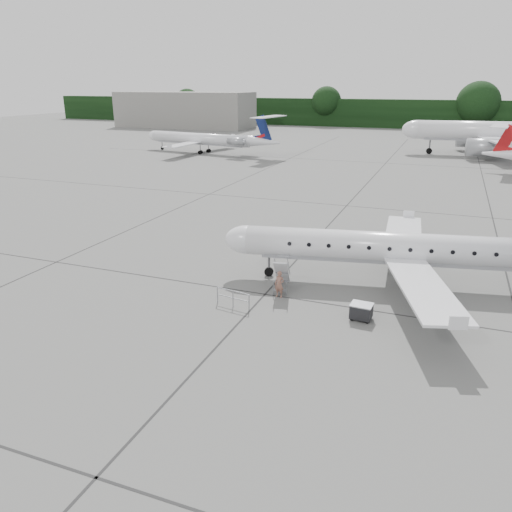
% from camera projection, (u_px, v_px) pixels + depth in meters
% --- Properties ---
extents(ground, '(320.00, 320.00, 0.00)m').
position_uv_depth(ground, '(340.00, 323.00, 27.36)').
color(ground, '#60605E').
rests_on(ground, ground).
extents(treeline, '(260.00, 4.00, 8.00)m').
position_uv_depth(treeline, '(438.00, 115.00, 140.58)').
color(treeline, black).
rests_on(treeline, ground).
extents(terminal_building, '(40.00, 14.00, 10.00)m').
position_uv_depth(terminal_building, '(185.00, 110.00, 146.46)').
color(terminal_building, slate).
rests_on(terminal_building, ground).
extents(main_regional_jet, '(30.41, 24.44, 6.95)m').
position_uv_depth(main_regional_jet, '(412.00, 234.00, 31.45)').
color(main_regional_jet, silver).
rests_on(main_regional_jet, ground).
extents(airstair, '(1.27, 2.36, 2.18)m').
position_uv_depth(airstair, '(282.00, 273.00, 31.54)').
color(airstair, silver).
rests_on(airstair, ground).
extents(passenger, '(0.67, 0.49, 1.68)m').
position_uv_depth(passenger, '(279.00, 284.00, 30.45)').
color(passenger, brown).
rests_on(passenger, ground).
extents(safety_railing, '(2.19, 0.43, 1.00)m').
position_uv_depth(safety_railing, '(233.00, 299.00, 29.24)').
color(safety_railing, gray).
rests_on(safety_railing, ground).
extents(baggage_cart, '(1.20, 1.00, 0.99)m').
position_uv_depth(baggage_cart, '(361.00, 311.00, 27.64)').
color(baggage_cart, black).
rests_on(baggage_cart, ground).
extents(bg_narrowbody, '(36.39, 28.18, 12.09)m').
position_uv_depth(bg_narrowbody, '(495.00, 121.00, 88.23)').
color(bg_narrowbody, silver).
rests_on(bg_narrowbody, ground).
extents(bg_regional_left, '(30.39, 24.00, 7.24)m').
position_uv_depth(bg_regional_left, '(200.00, 133.00, 92.91)').
color(bg_regional_left, silver).
rests_on(bg_regional_left, ground).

